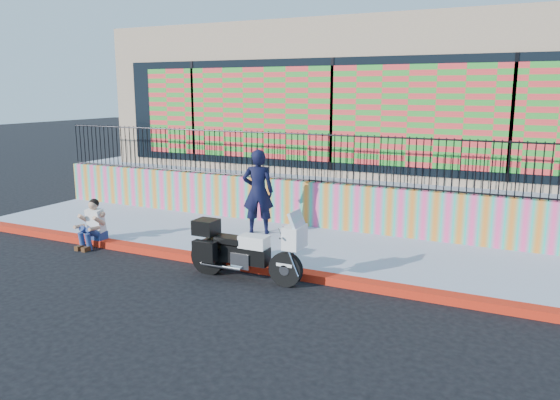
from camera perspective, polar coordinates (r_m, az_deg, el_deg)
The scene contains 10 objects.
ground at distance 10.75m, azimuth -2.76°, elevation -7.38°, with size 90.00×90.00×0.00m, color black.
red_curb at distance 10.73m, azimuth -2.76°, elevation -7.00°, with size 16.00×0.30×0.15m, color red.
sidewalk at distance 12.13m, azimuth 1.01°, elevation -4.79°, with size 16.00×3.00×0.15m, color #99A2B8.
mural_wall at distance 13.40m, azimuth 3.92°, elevation -0.49°, with size 16.00×0.20×1.10m, color #FF4388.
metal_fence at distance 13.21m, azimuth 3.99°, elevation 4.40°, with size 15.80×0.04×1.20m, color black, non-canonical shape.
elevated_platform at distance 18.17m, azimuth 10.03°, elevation 2.28°, with size 16.00×10.00×1.25m, color #99A2B8.
storefront_building at distance 17.73m, azimuth 10.13°, elevation 10.58°, with size 14.00×8.06×4.00m.
police_motorcycle at distance 10.12m, azimuth -3.80°, elevation -5.09°, with size 2.26×0.75×1.41m.
police_officer at distance 12.68m, azimuth -2.31°, elevation 0.87°, with size 0.72×0.47×1.98m, color black.
seated_man at distance 12.85m, azimuth -19.14°, elevation -2.77°, with size 0.54×0.71×1.06m.
Camera 1 is at (4.93, -8.90, 3.47)m, focal length 35.00 mm.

